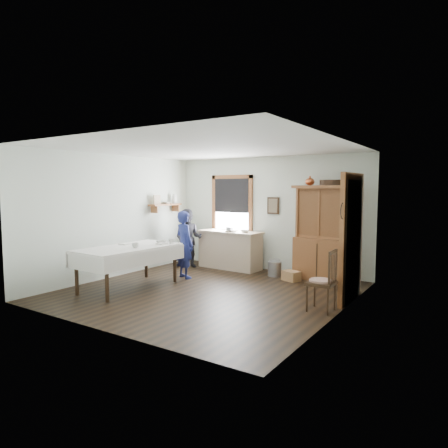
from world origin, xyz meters
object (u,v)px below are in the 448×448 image
at_px(pail, 275,269).
at_px(wicker_basket, 291,276).
at_px(woman_blue, 185,247).
at_px(work_counter, 230,250).
at_px(china_hutch, 321,233).
at_px(dining_table, 129,267).
at_px(spindle_chair, 321,280).
at_px(figure_dark, 188,240).

height_order(pail, wicker_basket, pail).
distance_m(wicker_basket, woman_blue, 2.38).
distance_m(work_counter, china_hutch, 2.35).
distance_m(dining_table, pail, 3.20).
relative_size(china_hutch, spindle_chair, 2.02).
bearing_deg(wicker_basket, pail, 156.26).
xyz_separation_m(china_hutch, spindle_chair, (0.77, -2.14, -0.51)).
height_order(spindle_chair, wicker_basket, spindle_chair).
height_order(wicker_basket, figure_dark, figure_dark).
bearing_deg(spindle_chair, figure_dark, 155.97).
xyz_separation_m(work_counter, woman_blue, (-0.27, -1.43, 0.22)).
relative_size(spindle_chair, figure_dark, 0.75).
bearing_deg(figure_dark, china_hutch, -14.14).
height_order(china_hutch, woman_blue, china_hutch).
bearing_deg(dining_table, pail, 52.96).
xyz_separation_m(work_counter, spindle_chair, (3.05, -2.09, 0.04)).
bearing_deg(woman_blue, dining_table, 96.17).
relative_size(pail, figure_dark, 0.24).
bearing_deg(wicker_basket, dining_table, -136.11).
xyz_separation_m(china_hutch, wicker_basket, (-0.48, -0.46, -0.91)).
xyz_separation_m(work_counter, figure_dark, (-0.93, -0.46, 0.21)).
relative_size(dining_table, wicker_basket, 5.75).
bearing_deg(dining_table, spindle_chair, 10.07).
relative_size(china_hutch, dining_table, 0.98).
height_order(work_counter, spindle_chair, spindle_chair).
relative_size(china_hutch, woman_blue, 1.48).
bearing_deg(woman_blue, wicker_basket, -132.75).
relative_size(pail, woman_blue, 0.24).
height_order(spindle_chair, woman_blue, woman_blue).
distance_m(spindle_chair, wicker_basket, 2.13).
height_order(china_hutch, spindle_chair, china_hutch).
bearing_deg(wicker_basket, work_counter, 167.09).
distance_m(china_hutch, figure_dark, 3.27).
distance_m(wicker_basket, figure_dark, 2.79).
bearing_deg(pail, wicker_basket, -23.74).
bearing_deg(china_hutch, work_counter, -176.25).
height_order(spindle_chair, pail, spindle_chair).
bearing_deg(china_hutch, wicker_basket, -133.58).
bearing_deg(pail, figure_dark, -173.24).
bearing_deg(figure_dark, dining_table, -105.30).
bearing_deg(pail, dining_table, -127.04).
relative_size(work_counter, china_hutch, 0.79).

